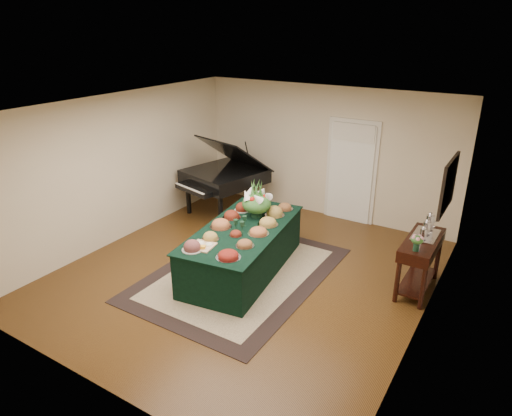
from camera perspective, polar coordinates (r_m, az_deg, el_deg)
The scene contains 14 objects.
ground at distance 7.59m, azimuth -1.20°, elevation -8.09°, with size 6.00×6.00×0.00m, color black.
area_rug at distance 7.56m, azimuth -1.97°, elevation -8.18°, with size 2.49×3.48×0.01m.
kitchen_doorway at distance 9.40m, azimuth 11.78°, elevation 4.35°, with size 1.05×0.07×2.10m.
buffet_table at distance 7.48m, azimuth -1.64°, elevation -5.17°, with size 1.54×2.68×0.77m.
food_platters at distance 7.36m, azimuth -1.45°, elevation -1.91°, with size 1.12×2.37×0.13m.
cutting_board at distance 6.76m, azimuth -6.67°, elevation -4.49°, with size 0.38×0.38×0.10m.
green_goblets at distance 7.23m, azimuth -1.91°, elevation -2.00°, with size 0.20×0.28×0.18m.
floral_centerpiece at distance 7.62m, azimuth 0.08°, elevation 1.02°, with size 0.51×0.51×0.51m.
grand_piano at distance 9.62m, azimuth -3.99°, elevation 4.04°, with size 1.77×1.89×1.69m.
wicker_basket at distance 8.97m, azimuth -1.91°, elevation -2.32°, with size 0.35×0.35×0.22m, color #A07B40.
mahogany_sideboard at distance 7.26m, azimuth 19.94°, elevation -5.08°, with size 0.45×1.17×0.86m.
tea_service at distance 7.29m, azimuth 20.58°, elevation -2.29°, with size 0.34×0.58×0.30m.
pink_bouquet at distance 6.72m, azimuth 19.50°, elevation -3.82°, with size 0.19×0.19×0.25m.
wall_painting at distance 6.83m, azimuth 22.91°, elevation 2.68°, with size 0.05×0.95×0.75m.
Camera 1 is at (3.58, -5.49, 3.83)m, focal length 32.00 mm.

